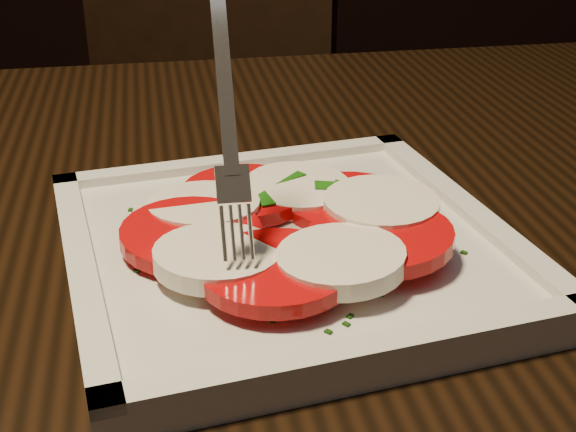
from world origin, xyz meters
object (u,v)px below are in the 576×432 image
object	(u,v)px
table	(352,350)
chair	(189,132)
plate	(288,251)
fork	(224,99)

from	to	relation	value
table	chair	size ratio (longest dim) A/B	1.37
chair	plate	world-z (taller)	chair
fork	chair	bearing A→B (deg)	88.78
table	fork	xyz separation A→B (m)	(-0.08, -0.06, 0.20)
chair	fork	world-z (taller)	chair
chair	plate	size ratio (longest dim) A/B	3.80
table	fork	world-z (taller)	fork
plate	chair	bearing A→B (deg)	96.90
plate	fork	size ratio (longest dim) A/B	1.83
table	plate	world-z (taller)	plate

